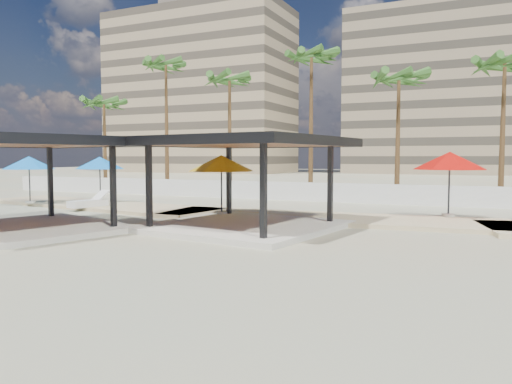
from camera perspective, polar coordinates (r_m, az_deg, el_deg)
ground at (r=16.88m, az=-4.99°, el=-5.64°), size 200.00×200.00×0.00m
promenade at (r=23.12m, az=8.97°, el=-2.91°), size 44.45×7.97×0.24m
boundary_wall at (r=31.59m, az=9.70°, el=-0.09°), size 56.00×0.30×1.20m
building_west at (r=97.36m, az=-6.41°, el=11.32°), size 34.00×16.00×32.40m
building_mid at (r=93.20m, az=22.64°, el=10.75°), size 38.00×16.00×30.40m
pavilion_central at (r=19.55m, az=-1.49°, el=2.00°), size 7.99×7.99×3.59m
pavilion_west at (r=20.64m, az=-25.83°, el=1.69°), size 8.81×8.81×3.58m
umbrella_a at (r=31.40m, az=-24.52°, el=3.04°), size 3.79×3.79×2.69m
umbrella_b at (r=23.10m, az=-3.98°, el=3.27°), size 3.28×3.28×2.74m
umbrella_c at (r=23.64m, az=21.26°, el=3.33°), size 4.21×4.21×2.88m
umbrella_f at (r=31.29m, az=-17.43°, el=3.18°), size 3.88×3.88×2.67m
lounger_a at (r=28.11m, az=-18.56°, el=-1.18°), size 1.11×2.35×0.85m
palm_a at (r=44.14m, az=-16.98°, el=9.30°), size 3.00×3.00×8.13m
palm_b at (r=41.07m, az=-10.26°, el=13.49°), size 3.00×3.00×10.91m
palm_c at (r=37.21m, az=-3.05°, el=12.18°), size 3.00×3.00×9.29m
palm_d at (r=35.77m, az=6.36°, el=14.48°), size 3.00×3.00×10.59m
palm_e at (r=33.55m, az=16.02°, el=11.86°), size 3.00×3.00×8.62m
palm_f at (r=33.39m, az=26.55°, el=12.36°), size 3.00×3.00×9.07m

